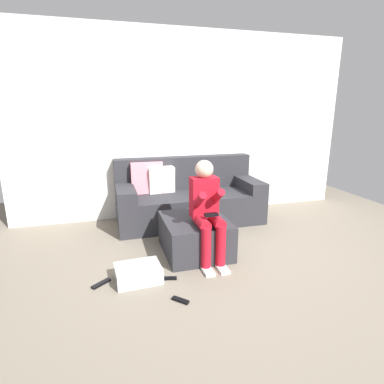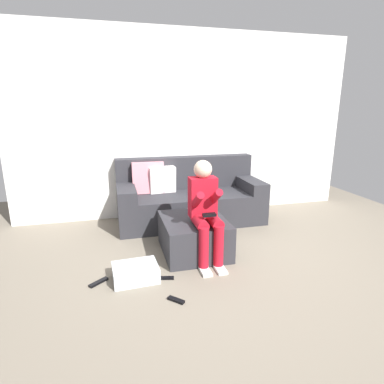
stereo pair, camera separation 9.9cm
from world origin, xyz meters
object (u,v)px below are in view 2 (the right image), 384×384
object	(u,v)px
couch_sectional	(188,198)
ottoman	(194,235)
person_seated	(205,208)
remote_under_side_table	(99,282)
remote_by_storage_bin	(164,278)
storage_bin	(135,272)
remote_near_ottoman	(176,300)

from	to	relation	value
couch_sectional	ottoman	distance (m)	1.07
person_seated	remote_under_side_table	xyz separation A→B (m)	(-1.13, -0.23, -0.58)
remote_by_storage_bin	remote_under_side_table	xyz separation A→B (m)	(-0.62, 0.08, 0.00)
couch_sectional	remote_by_storage_bin	distance (m)	1.72
couch_sectional	person_seated	size ratio (longest dim) A/B	1.90
couch_sectional	remote_under_side_table	world-z (taller)	couch_sectional
couch_sectional	remote_by_storage_bin	size ratio (longest dim) A/B	10.71
storage_bin	remote_near_ottoman	distance (m)	0.55
person_seated	remote_near_ottoman	world-z (taller)	person_seated
ottoman	remote_under_side_table	world-z (taller)	ottoman
remote_by_storage_bin	remote_under_side_table	distance (m)	0.62
ottoman	person_seated	distance (m)	0.45
storage_bin	remote_under_side_table	distance (m)	0.36
ottoman	couch_sectional	bearing A→B (deg)	79.67
ottoman	remote_near_ottoman	size ratio (longest dim) A/B	5.17
remote_near_ottoman	remote_under_side_table	xyz separation A→B (m)	(-0.66, 0.47, 0.00)
remote_by_storage_bin	remote_under_side_table	world-z (taller)	same
remote_near_ottoman	remote_by_storage_bin	world-z (taller)	same
couch_sectional	remote_near_ottoman	distance (m)	2.06
storage_bin	ottoman	bearing A→B (deg)	32.53
storage_bin	remote_near_ottoman	xyz separation A→B (m)	(0.31, -0.45, -0.06)
person_seated	remote_under_side_table	size ratio (longest dim) A/B	5.50
couch_sectional	remote_near_ottoman	xyz separation A→B (m)	(-0.59, -1.95, -0.33)
ottoman	remote_under_side_table	bearing A→B (deg)	-157.56
person_seated	remote_near_ottoman	xyz separation A→B (m)	(-0.47, -0.70, -0.58)
person_seated	remote_near_ottoman	bearing A→B (deg)	-123.94
remote_near_ottoman	ottoman	bearing A→B (deg)	111.70
couch_sectional	ottoman	xyz separation A→B (m)	(-0.19, -1.05, -0.14)
person_seated	remote_by_storage_bin	xyz separation A→B (m)	(-0.51, -0.31, -0.58)
storage_bin	remote_by_storage_bin	world-z (taller)	storage_bin
remote_under_side_table	remote_by_storage_bin	bearing A→B (deg)	-45.63
person_seated	remote_by_storage_bin	world-z (taller)	person_seated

